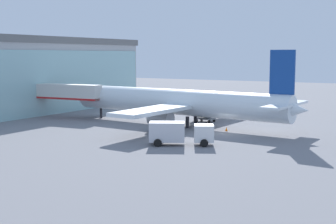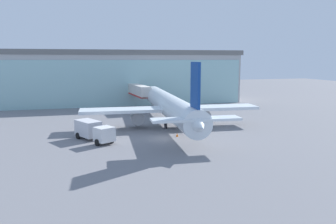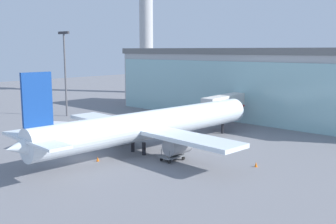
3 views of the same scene
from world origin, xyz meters
name	(u,v)px [view 2 (image 2 of 3)]	position (x,y,z in m)	size (l,w,h in m)	color
ground	(165,138)	(0.00, 0.00, 0.00)	(240.00, 240.00, 0.00)	slate
terminal_building	(122,77)	(0.00, 40.43, 6.72)	(61.61, 16.04, 13.43)	#ADADAD
jet_bridge	(137,91)	(1.88, 29.39, 4.13)	(3.25, 14.34, 5.50)	silver
airplane	(170,106)	(3.28, 8.39, 3.39)	(29.66, 38.63, 10.87)	white
catering_truck	(93,130)	(-9.82, 1.58, 1.47)	(5.25, 7.51, 2.65)	silver
baggage_cart	(203,123)	(8.58, 6.60, 0.50)	(1.93, 2.97, 1.50)	slate
safety_cone_nose	(177,135)	(2.07, 0.54, 0.28)	(0.36, 0.36, 0.55)	orange
safety_cone_wingtip	(237,118)	(17.38, 10.84, 0.28)	(0.36, 0.36, 0.55)	orange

